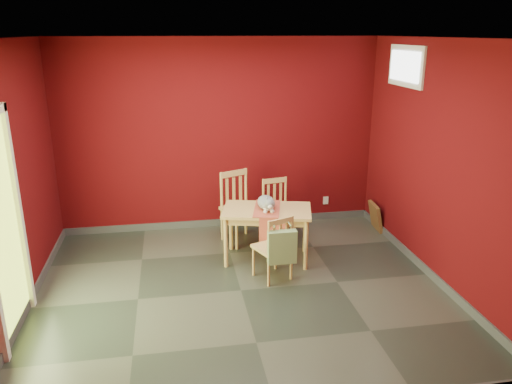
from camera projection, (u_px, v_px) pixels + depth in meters
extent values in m
plane|color=#2D342D|center=(241.00, 290.00, 5.57)|extent=(4.50, 4.50, 0.00)
plane|color=#4D080B|center=(220.00, 136.00, 7.03)|extent=(4.50, 0.00, 4.50)
plane|color=#4D080B|center=(283.00, 256.00, 3.28)|extent=(4.50, 0.00, 4.50)
plane|color=#4D080B|center=(8.00, 185.00, 4.79)|extent=(0.00, 4.00, 4.00)
plane|color=#4D080B|center=(440.00, 165.00, 5.53)|extent=(0.00, 4.00, 4.00)
plane|color=white|center=(238.00, 38.00, 4.74)|extent=(4.50, 4.50, 0.00)
cube|color=#3F4244|center=(222.00, 222.00, 7.42)|extent=(4.50, 0.02, 0.10)
cube|color=#3F4244|center=(28.00, 304.00, 5.19)|extent=(0.03, 4.00, 0.10)
cube|color=#3F4244|center=(427.00, 271.00, 5.92)|extent=(0.03, 4.00, 0.10)
cube|color=#B7D838|center=(2.00, 232.00, 4.52)|extent=(0.02, 0.85, 2.05)
cube|color=white|center=(18.00, 211.00, 4.94)|extent=(0.06, 0.08, 2.13)
cube|color=white|center=(406.00, 66.00, 6.15)|extent=(0.03, 0.90, 0.50)
cube|color=white|center=(405.00, 66.00, 6.15)|extent=(0.02, 0.76, 0.36)
cube|color=silver|center=(326.00, 200.00, 7.61)|extent=(0.08, 0.02, 0.12)
cube|color=tan|center=(267.00, 210.00, 6.15)|extent=(1.20, 0.87, 0.04)
cube|color=tan|center=(267.00, 215.00, 6.17)|extent=(1.07, 0.74, 0.09)
cylinder|color=tan|center=(226.00, 243.00, 6.04)|extent=(0.05, 0.05, 0.64)
cylinder|color=tan|center=(231.00, 227.00, 6.53)|extent=(0.05, 0.05, 0.64)
cylinder|color=tan|center=(306.00, 245.00, 5.97)|extent=(0.05, 0.05, 0.64)
cylinder|color=tan|center=(305.00, 229.00, 6.46)|extent=(0.05, 0.05, 0.64)
cube|color=#B24834|center=(267.00, 209.00, 6.14)|extent=(0.46, 0.70, 0.01)
cube|color=#B24834|center=(272.00, 231.00, 5.89)|extent=(0.30, 0.08, 0.32)
cube|color=tan|center=(241.00, 210.00, 6.74)|extent=(0.59, 0.59, 0.04)
cylinder|color=tan|center=(237.00, 234.00, 6.56)|extent=(0.04, 0.04, 0.44)
cylinder|color=tan|center=(222.00, 225.00, 6.87)|extent=(0.04, 0.04, 0.44)
cylinder|color=tan|center=(261.00, 228.00, 6.76)|extent=(0.04, 0.04, 0.44)
cylinder|color=tan|center=(246.00, 219.00, 7.07)|extent=(0.04, 0.04, 0.44)
cylinder|color=tan|center=(221.00, 190.00, 6.71)|extent=(0.04, 0.04, 0.48)
cylinder|color=tan|center=(246.00, 185.00, 6.91)|extent=(0.04, 0.04, 0.48)
cube|color=tan|center=(234.00, 173.00, 6.75)|extent=(0.39, 0.20, 0.08)
cube|color=tan|center=(227.00, 192.00, 6.77)|extent=(0.04, 0.03, 0.38)
cube|color=tan|center=(234.00, 190.00, 6.83)|extent=(0.04, 0.03, 0.38)
cube|color=tan|center=(240.00, 189.00, 6.88)|extent=(0.04, 0.03, 0.38)
cube|color=tan|center=(279.00, 212.00, 6.85)|extent=(0.45, 0.45, 0.04)
cylinder|color=tan|center=(272.00, 232.00, 6.71)|extent=(0.03, 0.03, 0.38)
cylinder|color=tan|center=(263.00, 223.00, 7.01)|extent=(0.03, 0.03, 0.38)
cylinder|color=tan|center=(295.00, 228.00, 6.82)|extent=(0.03, 0.03, 0.38)
cylinder|color=tan|center=(285.00, 220.00, 7.12)|extent=(0.03, 0.03, 0.38)
cylinder|color=tan|center=(263.00, 194.00, 6.87)|extent=(0.03, 0.03, 0.42)
cylinder|color=tan|center=(286.00, 191.00, 6.98)|extent=(0.03, 0.03, 0.42)
cube|color=tan|center=(275.00, 181.00, 6.88)|extent=(0.35, 0.09, 0.06)
cube|color=tan|center=(268.00, 196.00, 6.91)|extent=(0.04, 0.02, 0.32)
cube|color=tan|center=(274.00, 195.00, 6.94)|extent=(0.04, 0.02, 0.32)
cube|color=tan|center=(281.00, 194.00, 6.97)|extent=(0.04, 0.02, 0.32)
cube|color=tan|center=(272.00, 248.00, 5.76)|extent=(0.49, 0.49, 0.04)
cylinder|color=tan|center=(275.00, 255.00, 6.03)|extent=(0.03, 0.03, 0.36)
cylinder|color=tan|center=(291.00, 265.00, 5.77)|extent=(0.03, 0.03, 0.36)
cylinder|color=tan|center=(253.00, 261.00, 5.86)|extent=(0.03, 0.03, 0.36)
cylinder|color=tan|center=(269.00, 272.00, 5.61)|extent=(0.03, 0.03, 0.36)
cylinder|color=tan|center=(292.00, 232.00, 5.65)|extent=(0.03, 0.03, 0.40)
cylinder|color=tan|center=(269.00, 238.00, 5.48)|extent=(0.03, 0.03, 0.40)
cube|color=tan|center=(281.00, 221.00, 5.51)|extent=(0.32, 0.16, 0.06)
cube|color=tan|center=(287.00, 236.00, 5.62)|extent=(0.04, 0.03, 0.31)
cube|color=tan|center=(281.00, 238.00, 5.57)|extent=(0.04, 0.03, 0.31)
cube|color=tan|center=(274.00, 239.00, 5.53)|extent=(0.04, 0.03, 0.31)
cube|color=#74915D|center=(282.00, 247.00, 5.52)|extent=(0.32, 0.10, 0.38)
cylinder|color=#74915D|center=(273.00, 225.00, 5.49)|extent=(0.02, 0.16, 0.02)
cylinder|color=#74915D|center=(289.00, 223.00, 5.52)|extent=(0.02, 0.16, 0.02)
cube|color=brown|center=(375.00, 217.00, 7.24)|extent=(0.16, 0.40, 0.39)
cube|color=black|center=(375.00, 217.00, 7.24)|extent=(0.11, 0.28, 0.27)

